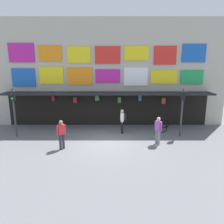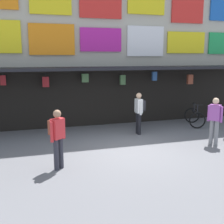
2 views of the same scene
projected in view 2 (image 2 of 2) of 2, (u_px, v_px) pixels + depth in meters
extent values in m
plane|color=slate|center=(132.00, 151.00, 9.58)|extent=(80.00, 80.00, 0.00)
cube|color=#B2AD9E|center=(97.00, 36.00, 13.15)|extent=(18.00, 1.20, 8.00)
cube|color=black|center=(105.00, 68.00, 12.19)|extent=(15.30, 1.40, 0.12)
cube|color=yellow|center=(50.00, 0.00, 11.68)|extent=(1.70, 0.08, 1.16)
cube|color=red|center=(101.00, 3.00, 12.29)|extent=(1.86, 0.08, 1.25)
cube|color=yellow|center=(146.00, 3.00, 12.87)|extent=(1.77, 0.08, 1.02)
cube|color=red|center=(188.00, 8.00, 13.50)|extent=(1.65, 0.08, 1.33)
cube|color=orange|center=(52.00, 39.00, 11.98)|extent=(1.88, 0.08, 1.27)
cube|color=#B71E93|center=(101.00, 40.00, 12.58)|extent=(1.85, 0.08, 1.00)
cube|color=white|center=(145.00, 41.00, 13.18)|extent=(1.78, 0.08, 1.35)
cube|color=yellow|center=(186.00, 43.00, 13.79)|extent=(1.98, 0.08, 1.00)
cube|color=green|center=(223.00, 43.00, 14.40)|extent=(1.68, 0.08, 1.04)
cylinder|color=black|center=(3.00, 73.00, 11.35)|extent=(0.02, 0.02, 0.18)
cube|color=maroon|center=(3.00, 80.00, 11.40)|extent=(0.21, 0.13, 0.39)
cylinder|color=black|center=(45.00, 74.00, 11.82)|extent=(0.02, 0.02, 0.27)
cube|color=maroon|center=(46.00, 82.00, 11.88)|extent=(0.26, 0.16, 0.41)
cylinder|color=black|center=(85.00, 72.00, 12.28)|extent=(0.02, 0.02, 0.17)
cube|color=#477042|center=(85.00, 78.00, 12.33)|extent=(0.28, 0.17, 0.36)
cylinder|color=black|center=(123.00, 72.00, 12.71)|extent=(0.02, 0.02, 0.25)
cube|color=#477042|center=(123.00, 80.00, 12.77)|extent=(0.23, 0.14, 0.42)
cylinder|color=black|center=(155.00, 70.00, 13.12)|extent=(0.02, 0.02, 0.13)
cube|color=#2D5693|center=(154.00, 76.00, 13.17)|extent=(0.21, 0.13, 0.40)
cylinder|color=black|center=(190.00, 72.00, 13.41)|extent=(0.02, 0.02, 0.27)
cube|color=brown|center=(190.00, 79.00, 13.48)|extent=(0.26, 0.15, 0.44)
cube|color=black|center=(101.00, 98.00, 13.09)|extent=(15.30, 0.04, 2.50)
torus|color=black|center=(197.00, 120.00, 12.54)|extent=(0.70, 0.31, 0.72)
torus|color=black|center=(192.00, 115.00, 13.62)|extent=(0.70, 0.31, 0.72)
cylinder|color=black|center=(195.00, 112.00, 13.04)|extent=(0.39, 0.95, 0.05)
cylinder|color=black|center=(194.00, 108.00, 13.17)|extent=(0.04, 0.04, 0.35)
cube|color=black|center=(194.00, 104.00, 13.13)|extent=(0.16, 0.22, 0.06)
cylinder|color=black|center=(197.00, 111.00, 12.55)|extent=(0.04, 0.04, 0.50)
cylinder|color=black|center=(198.00, 105.00, 12.50)|extent=(0.43, 0.19, 0.04)
cylinder|color=#2D2D38|center=(61.00, 153.00, 8.06)|extent=(0.14, 0.14, 0.88)
cylinder|color=#2D2D38|center=(56.00, 155.00, 7.92)|extent=(0.14, 0.14, 0.88)
cube|color=red|center=(58.00, 129.00, 7.85)|extent=(0.42, 0.40, 0.56)
sphere|color=#A87A5B|center=(57.00, 114.00, 7.78)|extent=(0.22, 0.22, 0.22)
cylinder|color=red|center=(63.00, 129.00, 8.04)|extent=(0.09, 0.09, 0.56)
cylinder|color=red|center=(52.00, 132.00, 7.68)|extent=(0.09, 0.09, 0.56)
cube|color=brown|center=(53.00, 127.00, 7.94)|extent=(0.32, 0.30, 0.40)
cylinder|color=black|center=(139.00, 124.00, 11.54)|extent=(0.14, 0.14, 0.88)
cylinder|color=black|center=(138.00, 123.00, 11.71)|extent=(0.14, 0.14, 0.88)
cube|color=white|center=(139.00, 106.00, 11.49)|extent=(0.22, 0.36, 0.56)
sphere|color=tan|center=(139.00, 96.00, 11.41)|extent=(0.22, 0.22, 0.22)
cylinder|color=white|center=(141.00, 108.00, 11.29)|extent=(0.09, 0.09, 0.56)
cylinder|color=white|center=(137.00, 106.00, 11.70)|extent=(0.09, 0.09, 0.56)
cube|color=#232328|center=(142.00, 105.00, 11.53)|extent=(0.16, 0.28, 0.40)
cylinder|color=gray|center=(211.00, 132.00, 10.29)|extent=(0.14, 0.14, 0.88)
cylinder|color=gray|center=(216.00, 133.00, 10.19)|extent=(0.14, 0.14, 0.88)
cube|color=#9E4CA8|center=(215.00, 113.00, 10.11)|extent=(0.39, 0.42, 0.56)
sphere|color=beige|center=(216.00, 101.00, 10.03)|extent=(0.22, 0.22, 0.22)
cylinder|color=#9E4CA8|center=(209.00, 113.00, 10.24)|extent=(0.09, 0.09, 0.56)
cylinder|color=#9E4CA8|center=(221.00, 115.00, 9.99)|extent=(0.09, 0.09, 0.56)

